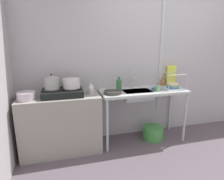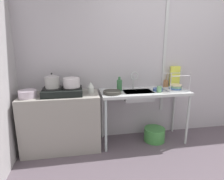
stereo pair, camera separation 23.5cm
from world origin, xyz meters
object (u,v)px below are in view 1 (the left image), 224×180
sink_basin (137,95)px  frying_pan (113,92)px  pot_on_right_burner (72,83)px  bucket_on_floor (153,133)px  percolator (91,88)px  dish_rack (173,86)px  pot_on_left_burner (52,82)px  bottle_by_sink (119,85)px  cereal_box (171,75)px  small_bowl_on_drainboard (156,89)px  pot_beside_stove (27,96)px  cup_by_rack (158,88)px  faucet (133,77)px  stove (62,92)px  utensil_jar (162,82)px

sink_basin → frying_pan: bearing=-171.7°
pot_on_right_burner → bucket_on_floor: bearing=-1.8°
percolator → dish_rack: size_ratio=0.49×
pot_on_right_burner → dish_rack: dish_rack is taller
pot_on_left_burner → percolator: pot_on_left_burner is taller
frying_pan → bottle_by_sink: bottle_by_sink is taller
pot_on_left_burner → cereal_box: size_ratio=0.62×
sink_basin → bottle_by_sink: size_ratio=1.98×
pot_on_right_burner → small_bowl_on_drainboard: bearing=-1.0°
pot_beside_stove → cup_by_rack: size_ratio=2.71×
bucket_on_floor → cereal_box: bearing=31.7°
faucet → dish_rack: same height
stove → pot_beside_stove: bearing=-171.6°
pot_beside_stove → dish_rack: 2.18m
pot_on_right_burner → sink_basin: pot_on_right_burner is taller
frying_pan → utensil_jar: utensil_jar is taller
pot_on_left_burner → cup_by_rack: 1.56m
frying_pan → bucket_on_floor: frying_pan is taller
stove → pot_on_left_burner: 0.20m
percolator → utensil_jar: size_ratio=0.70×
pot_beside_stove → cereal_box: 2.30m
frying_pan → cup_by_rack: bearing=-2.9°
pot_beside_stove → sink_basin: bearing=1.9°
stove → cup_by_rack: bearing=-4.5°
percolator → cereal_box: bearing=7.9°
cup_by_rack → utensil_jar: 0.40m
cereal_box → utensil_jar: 0.19m
pot_on_right_burner → faucet: size_ratio=0.82×
frying_pan → percolator: bearing=163.1°
stove → utensil_jar: (1.66, 0.20, 0.01)m
dish_rack → cup_by_rack: (-0.31, -0.09, -0.00)m
bucket_on_floor → pot_beside_stove: bearing=-179.2°
sink_basin → small_bowl_on_drainboard: (0.32, -0.01, 0.08)m
bottle_by_sink → pot_beside_stove: bearing=-174.8°
percolator → sink_basin: bearing=-2.6°
small_bowl_on_drainboard → bottle_by_sink: (-0.59, 0.07, 0.08)m
bottle_by_sink → bucket_on_floor: size_ratio=0.67×
dish_rack → bucket_on_floor: (-0.31, -0.02, -0.78)m
percolator → bottle_by_sink: bottle_by_sink is taller
utensil_jar → cup_by_rack: bearing=-128.6°
frying_pan → bucket_on_floor: bearing=2.8°
utensil_jar → pot_beside_stove: bearing=-172.7°
percolator → dish_rack: (1.32, -0.04, -0.03)m
small_bowl_on_drainboard → cereal_box: 0.48m
pot_on_right_burner → small_bowl_on_drainboard: size_ratio=1.54×
faucet → frying_pan: bearing=-153.9°
bottle_by_sink → faucet: bearing=14.2°
pot_on_left_burner → pot_on_right_burner: pot_on_left_burner is taller
small_bowl_on_drainboard → cereal_box: bearing=31.2°
sink_basin → frying_pan: 0.42m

